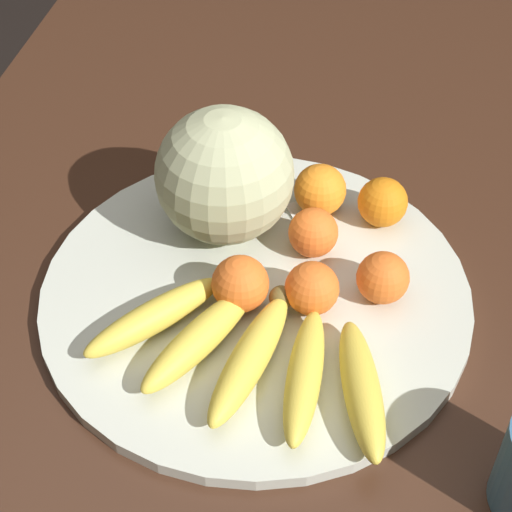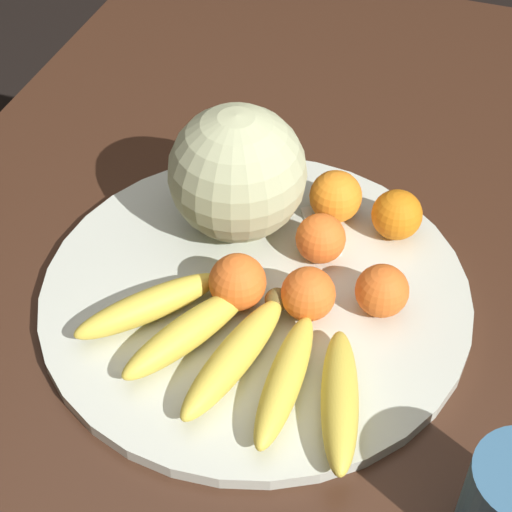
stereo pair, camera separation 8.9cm
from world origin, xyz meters
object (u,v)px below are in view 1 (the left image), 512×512
at_px(kitchen_table, 282,358).
at_px(orange_top_small, 383,278).
at_px(fruit_bowl, 256,293).
at_px(orange_back_left, 383,202).
at_px(orange_front_left, 312,288).
at_px(orange_mid_center, 240,284).
at_px(orange_front_right, 313,233).
at_px(banana_bunch, 253,354).
at_px(produce_tag, 309,225).
at_px(orange_back_right, 320,190).
at_px(melon, 224,175).

height_order(kitchen_table, orange_top_small, orange_top_small).
bearing_deg(fruit_bowl, orange_back_left, -42.09).
height_order(kitchen_table, fruit_bowl, fruit_bowl).
distance_m(orange_front_left, orange_mid_center, 0.07).
relative_size(kitchen_table, orange_front_right, 26.55).
bearing_deg(orange_top_small, orange_front_left, 112.95).
relative_size(orange_front_left, orange_back_left, 0.99).
bearing_deg(orange_front_right, banana_bunch, 169.13).
bearing_deg(produce_tag, orange_top_small, -167.65).
distance_m(orange_back_right, produce_tag, 0.04).
height_order(fruit_bowl, orange_mid_center, orange_mid_center).
height_order(orange_front_left, orange_front_right, orange_front_left).
distance_m(banana_bunch, orange_back_left, 0.26).
bearing_deg(orange_back_left, orange_back_right, 85.55).
height_order(fruit_bowl, orange_back_right, orange_back_right).
bearing_deg(melon, kitchen_table, -137.11).
bearing_deg(melon, banana_bunch, -159.93).
xyz_separation_m(orange_top_small, produce_tag, (0.09, 0.09, -0.03)).
bearing_deg(produce_tag, orange_back_right, -45.87).
xyz_separation_m(orange_front_left, produce_tag, (0.13, 0.02, -0.03)).
bearing_deg(orange_mid_center, kitchen_table, -62.37).
height_order(orange_front_left, orange_mid_center, orange_mid_center).
bearing_deg(orange_mid_center, orange_front_right, -33.62).
relative_size(orange_front_right, orange_back_right, 0.91).
height_order(kitchen_table, banana_bunch, banana_bunch).
relative_size(melon, banana_bunch, 0.48).
bearing_deg(kitchen_table, orange_top_small, -80.51).
distance_m(melon, orange_front_right, 0.12).
height_order(orange_back_right, orange_top_small, orange_back_right).
height_order(fruit_bowl, melon, melon).
bearing_deg(fruit_bowl, produce_tag, -20.34).
xyz_separation_m(kitchen_table, orange_top_small, (0.02, -0.10, 0.14)).
relative_size(banana_bunch, orange_back_right, 5.27).
relative_size(melon, orange_back_left, 2.67).
height_order(orange_back_left, produce_tag, orange_back_left).
distance_m(orange_front_right, produce_tag, 0.05).
distance_m(orange_front_left, orange_top_small, 0.08).
bearing_deg(produce_tag, melon, 70.28).
relative_size(banana_bunch, orange_front_left, 5.64).
bearing_deg(orange_back_left, orange_front_left, 158.23).
relative_size(melon, orange_back_right, 2.53).
height_order(orange_front_right, produce_tag, orange_front_right).
distance_m(orange_mid_center, orange_back_left, 0.21).
bearing_deg(orange_front_left, orange_top_small, -67.05).
relative_size(melon, orange_mid_center, 2.55).
relative_size(orange_mid_center, produce_tag, 0.71).
distance_m(orange_mid_center, orange_back_right, 0.18).
height_order(orange_front_left, produce_tag, orange_front_left).
relative_size(orange_front_left, orange_back_right, 0.94).
bearing_deg(kitchen_table, orange_front_right, -15.09).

